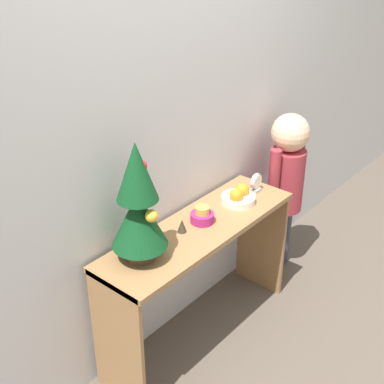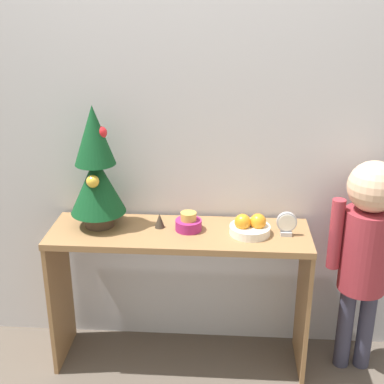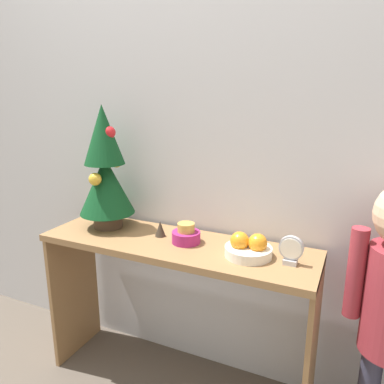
# 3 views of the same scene
# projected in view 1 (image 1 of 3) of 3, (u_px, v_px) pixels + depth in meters

# --- Properties ---
(ground_plane) EXTENTS (12.00, 12.00, 0.00)m
(ground_plane) POSITION_uv_depth(u_px,v_px,m) (224.00, 348.00, 2.96)
(ground_plane) COLOR brown
(back_wall) EXTENTS (7.00, 0.05, 2.50)m
(back_wall) POSITION_uv_depth(u_px,v_px,m) (164.00, 118.00, 2.59)
(back_wall) COLOR silver
(back_wall) RESTS_ON ground_plane
(console_table) EXTENTS (1.22, 0.36, 0.72)m
(console_table) POSITION_uv_depth(u_px,v_px,m) (199.00, 252.00, 2.79)
(console_table) COLOR olive
(console_table) RESTS_ON ground_plane
(mini_tree) EXTENTS (0.26, 0.26, 0.58)m
(mini_tree) POSITION_uv_depth(u_px,v_px,m) (138.00, 205.00, 2.34)
(mini_tree) COLOR #4C3828
(mini_tree) RESTS_ON console_table
(fruit_bowl) EXTENTS (0.19, 0.19, 0.10)m
(fruit_bowl) POSITION_uv_depth(u_px,v_px,m) (239.00, 197.00, 2.91)
(fruit_bowl) COLOR silver
(fruit_bowl) RESTS_ON console_table
(singing_bowl) EXTENTS (0.12, 0.12, 0.09)m
(singing_bowl) POSITION_uv_depth(u_px,v_px,m) (202.00, 216.00, 2.74)
(singing_bowl) COLOR #9E2366
(singing_bowl) RESTS_ON console_table
(desk_clock) EXTENTS (0.09, 0.04, 0.11)m
(desk_clock) POSITION_uv_depth(u_px,v_px,m) (256.00, 183.00, 3.01)
(desk_clock) COLOR #B2B2B7
(desk_clock) RESTS_ON console_table
(figurine) EXTENTS (0.05, 0.05, 0.07)m
(figurine) POSITION_uv_depth(u_px,v_px,m) (182.00, 226.00, 2.65)
(figurine) COLOR #382D23
(figurine) RESTS_ON console_table
(child_figure) EXTENTS (0.35, 0.23, 1.08)m
(child_figure) POSITION_uv_depth(u_px,v_px,m) (287.00, 173.00, 3.31)
(child_figure) COLOR #38384C
(child_figure) RESTS_ON ground_plane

